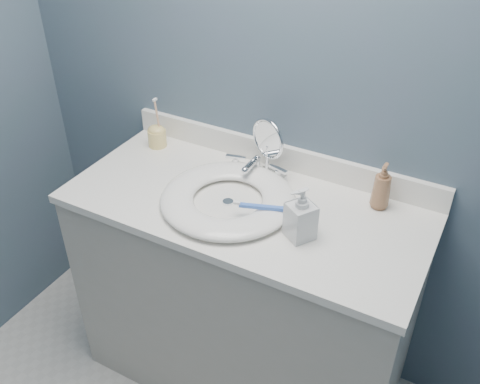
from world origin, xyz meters
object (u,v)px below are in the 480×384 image
Objects in this scene: soap_bottle_amber at (382,186)px; soap_bottle_clear at (301,213)px; makeup_mirror at (268,145)px; toothbrush_holder at (157,135)px.

soap_bottle_clear is (-0.17, -0.27, 0.01)m from soap_bottle_amber.
toothbrush_holder is (-0.47, -0.01, -0.07)m from makeup_mirror.
makeup_mirror reaches higher than soap_bottle_amber.
soap_bottle_amber is 0.80× the size of toothbrush_holder.
toothbrush_holder is at bearing -165.98° from soap_bottle_clear.
makeup_mirror reaches higher than soap_bottle_clear.
soap_bottle_clear is 0.75m from toothbrush_holder.
soap_bottle_clear is 0.85× the size of toothbrush_holder.
soap_bottle_amber is (0.41, 0.00, -0.04)m from makeup_mirror.
makeup_mirror is at bearing 1.78° from toothbrush_holder.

